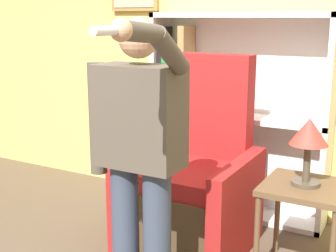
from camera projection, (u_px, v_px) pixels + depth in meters
wall_back at (256, 39)px, 3.67m from camera, size 8.00×0.11×2.80m
bookcase at (217, 117)px, 3.79m from camera, size 1.44×0.28×1.61m
armchair at (194, 188)px, 3.26m from camera, size 0.81×0.81×1.32m
person_standing at (138, 150)px, 2.40m from camera, size 0.60×0.78×1.57m
side_table at (304, 199)px, 2.83m from camera, size 0.49×0.49×0.59m
table_lamp at (309, 137)px, 2.74m from camera, size 0.23×0.23×0.41m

